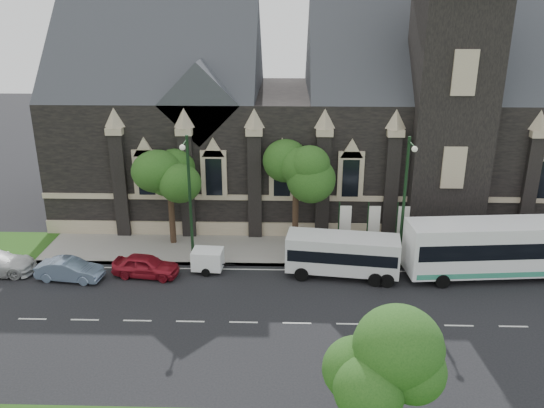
{
  "coord_description": "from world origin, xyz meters",
  "views": [
    {
      "loc": [
        2.36,
        -26.73,
        16.96
      ],
      "look_at": [
        1.43,
        6.0,
        4.89
      ],
      "focal_mm": 36.51,
      "sensor_mm": 36.0,
      "label": 1
    }
  ],
  "objects_px": {
    "street_lamp_near": "(405,196)",
    "shuttle_bus": "(343,253)",
    "street_lamp_mid": "(189,194)",
    "tour_coach": "(507,247)",
    "banner_flag_center": "(372,224)",
    "banner_flag_right": "(401,224)",
    "banner_flag_left": "(343,224)",
    "sedan": "(70,270)",
    "tree_walk_right": "(299,169)",
    "car_far_red": "(146,266)",
    "tree_park_east": "(388,355)",
    "tree_walk_left": "(172,169)",
    "box_trailer": "(208,259)"
  },
  "relations": [
    {
      "from": "street_lamp_near",
      "to": "sedan",
      "type": "relative_size",
      "value": 2.12
    },
    {
      "from": "banner_flag_center",
      "to": "tour_coach",
      "type": "distance_m",
      "value": 8.79
    },
    {
      "from": "tree_walk_right",
      "to": "street_lamp_mid",
      "type": "relative_size",
      "value": 0.87
    },
    {
      "from": "street_lamp_near",
      "to": "tour_coach",
      "type": "xyz_separation_m",
      "value": [
        6.57,
        -1.01,
        -3.07
      ]
    },
    {
      "from": "tree_walk_right",
      "to": "tree_walk_left",
      "type": "bearing_deg",
      "value": -179.94
    },
    {
      "from": "shuttle_bus",
      "to": "car_far_red",
      "type": "height_order",
      "value": "shuttle_bus"
    },
    {
      "from": "banner_flag_left",
      "to": "sedan",
      "type": "bearing_deg",
      "value": -166.64
    },
    {
      "from": "tree_park_east",
      "to": "box_trailer",
      "type": "relative_size",
      "value": 2.16
    },
    {
      "from": "street_lamp_near",
      "to": "banner_flag_right",
      "type": "height_order",
      "value": "street_lamp_near"
    },
    {
      "from": "tree_walk_left",
      "to": "sedan",
      "type": "relative_size",
      "value": 1.8
    },
    {
      "from": "tree_park_east",
      "to": "car_far_red",
      "type": "distance_m",
      "value": 20.0
    },
    {
      "from": "car_far_red",
      "to": "banner_flag_left",
      "type": "bearing_deg",
      "value": -67.01
    },
    {
      "from": "car_far_red",
      "to": "banner_flag_center",
      "type": "bearing_deg",
      "value": -68.97
    },
    {
      "from": "tree_park_east",
      "to": "tour_coach",
      "type": "xyz_separation_m",
      "value": [
        10.39,
        15.41,
        -2.57
      ]
    },
    {
      "from": "street_lamp_near",
      "to": "box_trailer",
      "type": "distance_m",
      "value": 13.55
    },
    {
      "from": "street_lamp_near",
      "to": "tree_park_east",
      "type": "bearing_deg",
      "value": -103.11
    },
    {
      "from": "banner_flag_left",
      "to": "tour_coach",
      "type": "distance_m",
      "value": 10.69
    },
    {
      "from": "tree_walk_left",
      "to": "box_trailer",
      "type": "height_order",
      "value": "tree_walk_left"
    },
    {
      "from": "banner_flag_right",
      "to": "banner_flag_center",
      "type": "bearing_deg",
      "value": 180.0
    },
    {
      "from": "street_lamp_near",
      "to": "tree_walk_right",
      "type": "bearing_deg",
      "value": 151.94
    },
    {
      "from": "street_lamp_mid",
      "to": "tree_park_east",
      "type": "bearing_deg",
      "value": -58.21
    },
    {
      "from": "street_lamp_near",
      "to": "street_lamp_mid",
      "type": "relative_size",
      "value": 1.0
    },
    {
      "from": "banner_flag_left",
      "to": "car_far_red",
      "type": "relative_size",
      "value": 0.93
    },
    {
      "from": "banner_flag_left",
      "to": "tree_walk_right",
      "type": "bearing_deg",
      "value": 150.9
    },
    {
      "from": "banner_flag_center",
      "to": "shuttle_bus",
      "type": "bearing_deg",
      "value": -125.43
    },
    {
      "from": "banner_flag_right",
      "to": "box_trailer",
      "type": "xyz_separation_m",
      "value": [
        -13.12,
        -2.8,
        -1.51
      ]
    },
    {
      "from": "banner_flag_center",
      "to": "tree_walk_right",
      "type": "bearing_deg",
      "value": 161.36
    },
    {
      "from": "tree_walk_left",
      "to": "tour_coach",
      "type": "relative_size",
      "value": 0.58
    },
    {
      "from": "tree_walk_right",
      "to": "box_trailer",
      "type": "relative_size",
      "value": 2.68
    },
    {
      "from": "tree_park_east",
      "to": "banner_flag_center",
      "type": "height_order",
      "value": "tree_park_east"
    },
    {
      "from": "street_lamp_near",
      "to": "sedan",
      "type": "xyz_separation_m",
      "value": [
        -21.56,
        -2.33,
        -4.41
      ]
    },
    {
      "from": "street_lamp_mid",
      "to": "shuttle_bus",
      "type": "relative_size",
      "value": 1.21
    },
    {
      "from": "sedan",
      "to": "tree_park_east",
      "type": "bearing_deg",
      "value": -121.44
    },
    {
      "from": "street_lamp_near",
      "to": "banner_flag_center",
      "type": "height_order",
      "value": "street_lamp_near"
    },
    {
      "from": "banner_flag_right",
      "to": "tour_coach",
      "type": "bearing_deg",
      "value": -24.9
    },
    {
      "from": "banner_flag_center",
      "to": "shuttle_bus",
      "type": "height_order",
      "value": "banner_flag_center"
    },
    {
      "from": "tree_park_east",
      "to": "sedan",
      "type": "distance_m",
      "value": 22.99
    },
    {
      "from": "tour_coach",
      "to": "banner_flag_left",
      "type": "bearing_deg",
      "value": 159.09
    },
    {
      "from": "tree_walk_right",
      "to": "car_far_red",
      "type": "height_order",
      "value": "tree_walk_right"
    },
    {
      "from": "street_lamp_mid",
      "to": "banner_flag_right",
      "type": "distance_m",
      "value": 14.67
    },
    {
      "from": "tree_walk_right",
      "to": "car_far_red",
      "type": "bearing_deg",
      "value": -152.03
    },
    {
      "from": "tour_coach",
      "to": "sedan",
      "type": "bearing_deg",
      "value": 177.61
    },
    {
      "from": "tree_walk_right",
      "to": "street_lamp_mid",
      "type": "distance_m",
      "value": 8.1
    },
    {
      "from": "street_lamp_mid",
      "to": "banner_flag_right",
      "type": "bearing_deg",
      "value": 7.6
    },
    {
      "from": "street_lamp_near",
      "to": "shuttle_bus",
      "type": "height_order",
      "value": "street_lamp_near"
    },
    {
      "from": "tree_walk_left",
      "to": "box_trailer",
      "type": "xyz_separation_m",
      "value": [
        2.96,
        -4.5,
        -4.87
      ]
    },
    {
      "from": "street_lamp_mid",
      "to": "car_far_red",
      "type": "bearing_deg",
      "value": -148.75
    },
    {
      "from": "tree_walk_right",
      "to": "car_far_red",
      "type": "xyz_separation_m",
      "value": [
        -9.99,
        -5.3,
        -5.08
      ]
    },
    {
      "from": "tour_coach",
      "to": "street_lamp_mid",
      "type": "bearing_deg",
      "value": 172.11
    },
    {
      "from": "banner_flag_right",
      "to": "banner_flag_left",
      "type": "bearing_deg",
      "value": 180.0
    }
  ]
}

